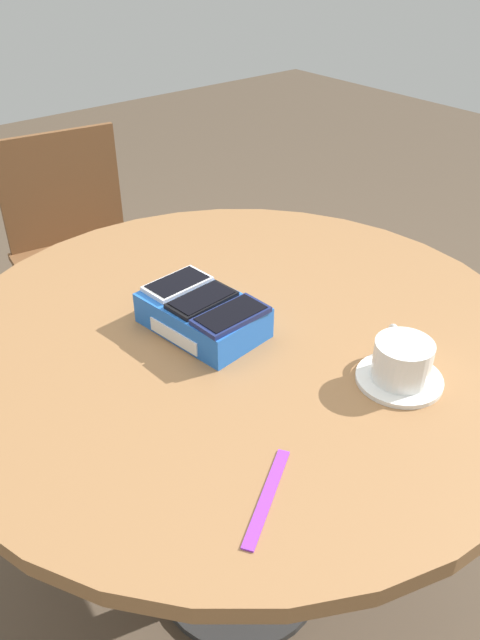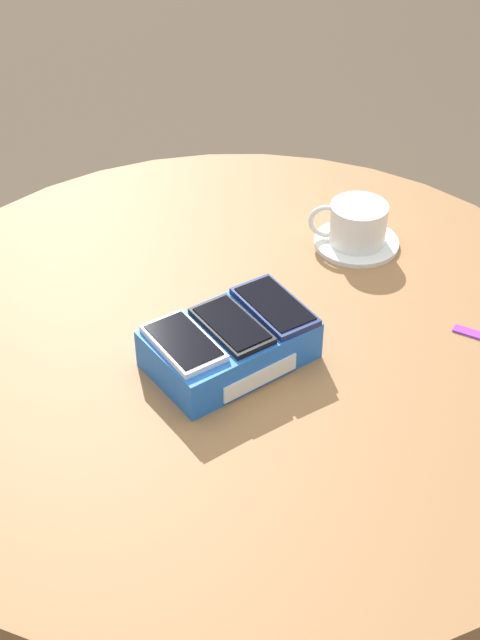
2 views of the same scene
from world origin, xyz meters
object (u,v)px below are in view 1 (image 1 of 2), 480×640
at_px(round_table, 240,371).
at_px(saucer, 399,379).
at_px(phone_box, 202,315).
at_px(phone_white, 178,284).
at_px(phone_navy, 231,315).
at_px(phone_black, 202,300).
at_px(coffee_cup, 402,359).
at_px(chair_near_window, 83,259).
at_px(lanyard_strap, 267,497).

bearing_deg(round_table, saucer, 20.76).
bearing_deg(phone_box, saucer, 25.87).
bearing_deg(saucer, phone_white, -157.94).
distance_m(phone_box, phone_white, 0.08).
bearing_deg(phone_navy, phone_white, -176.22).
xyz_separation_m(round_table, phone_box, (-0.04, -0.05, 0.12)).
bearing_deg(saucer, phone_black, -153.76).
relative_size(phone_navy, coffee_cup, 1.16).
bearing_deg(saucer, round_table, -159.24).
bearing_deg(chair_near_window, lanyard_strap, -15.65).
xyz_separation_m(round_table, chair_near_window, (-0.95, 0.14, -0.20)).
bearing_deg(phone_black, phone_navy, 6.27).
bearing_deg(phone_navy, coffee_cup, 31.65).
distance_m(phone_white, phone_navy, 0.14).
xyz_separation_m(phone_black, coffee_cup, (0.31, 0.16, -0.02)).
relative_size(phone_black, phone_navy, 0.95).
xyz_separation_m(round_table, saucer, (0.27, 0.10, 0.10)).
distance_m(round_table, lanyard_strap, 0.39).
height_order(round_table, lanyard_strap, lanyard_strap).
height_order(lanyard_strap, chair_near_window, chair_near_window).
distance_m(round_table, phone_box, 0.14).
xyz_separation_m(phone_white, chair_near_window, (-0.83, 0.19, -0.36)).
bearing_deg(round_table, phone_black, -128.71).
height_order(round_table, saucer, saucer).
bearing_deg(phone_navy, chair_near_window, 169.37).
bearing_deg(phone_box, coffee_cup, 26.24).
height_order(phone_navy, coffee_cup, coffee_cup).
bearing_deg(phone_white, phone_box, 2.49).
bearing_deg(lanyard_strap, saucer, 97.72).
bearing_deg(chair_near_window, saucer, -1.75).
distance_m(coffee_cup, lanyard_strap, 0.32).
relative_size(round_table, saucer, 7.75).
bearing_deg(round_table, lanyard_strap, -34.17).
distance_m(round_table, coffee_cup, 0.32).
distance_m(saucer, chair_near_window, 1.26).
bearing_deg(phone_white, phone_black, 1.32).
bearing_deg(chair_near_window, phone_white, -13.01).
relative_size(phone_box, lanyard_strap, 1.37).
height_order(round_table, phone_navy, phone_navy).
bearing_deg(lanyard_strap, phone_white, 159.38).
xyz_separation_m(saucer, chair_near_window, (-1.22, 0.04, -0.30)).
height_order(saucer, lanyard_strap, saucer).
bearing_deg(phone_black, chair_near_window, 168.09).
bearing_deg(phone_white, round_table, 25.11).
relative_size(coffee_cup, lanyard_strap, 0.68).
bearing_deg(phone_white, chair_near_window, 166.99).
bearing_deg(phone_box, phone_white, -177.51).
bearing_deg(chair_near_window, phone_navy, -10.63).
height_order(phone_black, coffee_cup, coffee_cup).
xyz_separation_m(phone_navy, chair_near_window, (-0.98, 0.18, -0.36)).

